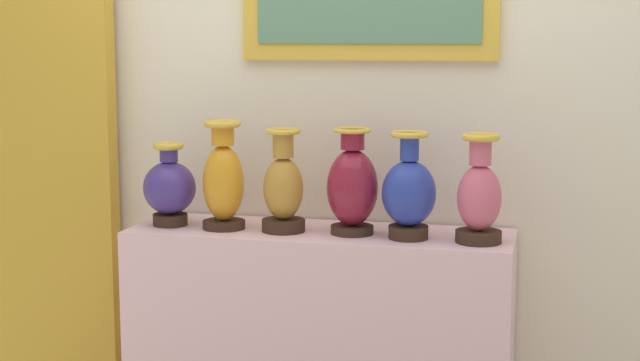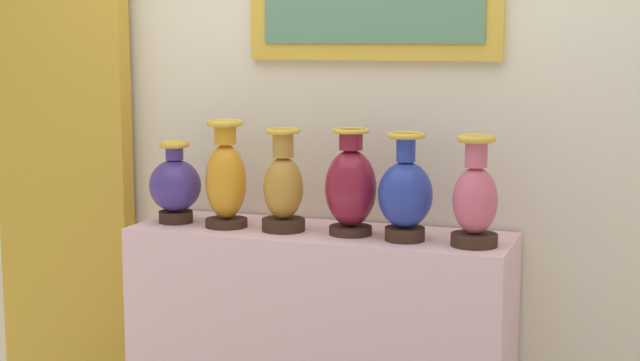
{
  "view_description": "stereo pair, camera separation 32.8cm",
  "coord_description": "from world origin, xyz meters",
  "px_view_note": "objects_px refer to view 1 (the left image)",
  "views": [
    {
      "loc": [
        0.79,
        -3.21,
        1.66
      ],
      "look_at": [
        0.0,
        0.0,
        1.17
      ],
      "focal_mm": 53.9,
      "sensor_mm": 36.0,
      "label": 1
    },
    {
      "loc": [
        1.1,
        -3.11,
        1.66
      ],
      "look_at": [
        0.0,
        0.0,
        1.17
      ],
      "focal_mm": 53.9,
      "sensor_mm": 36.0,
      "label": 2
    }
  ],
  "objects_px": {
    "vase_ochre": "(283,189)",
    "vase_rose": "(479,197)",
    "vase_amber": "(223,181)",
    "vase_cobalt": "(409,193)",
    "vase_burgundy": "(352,187)",
    "vase_indigo": "(170,188)"
  },
  "relations": [
    {
      "from": "vase_indigo",
      "to": "vase_rose",
      "type": "xyz_separation_m",
      "value": [
        1.1,
        -0.03,
        0.02
      ]
    },
    {
      "from": "vase_amber",
      "to": "vase_cobalt",
      "type": "xyz_separation_m",
      "value": [
        0.66,
        -0.01,
        -0.02
      ]
    },
    {
      "from": "vase_indigo",
      "to": "vase_cobalt",
      "type": "height_order",
      "value": "vase_cobalt"
    },
    {
      "from": "vase_burgundy",
      "to": "vase_cobalt",
      "type": "relative_size",
      "value": 1.01
    },
    {
      "from": "vase_ochre",
      "to": "vase_burgundy",
      "type": "xyz_separation_m",
      "value": [
        0.24,
        0.02,
        0.01
      ]
    },
    {
      "from": "vase_indigo",
      "to": "vase_burgundy",
      "type": "height_order",
      "value": "vase_burgundy"
    },
    {
      "from": "vase_amber",
      "to": "vase_rose",
      "type": "relative_size",
      "value": 1.06
    },
    {
      "from": "vase_indigo",
      "to": "vase_cobalt",
      "type": "bearing_deg",
      "value": -1.57
    },
    {
      "from": "vase_ochre",
      "to": "vase_amber",
      "type": "bearing_deg",
      "value": -179.02
    },
    {
      "from": "vase_ochre",
      "to": "vase_cobalt",
      "type": "bearing_deg",
      "value": -2.11
    },
    {
      "from": "vase_burgundy",
      "to": "vase_cobalt",
      "type": "xyz_separation_m",
      "value": [
        0.2,
        -0.03,
        -0.01
      ]
    },
    {
      "from": "vase_ochre",
      "to": "vase_rose",
      "type": "bearing_deg",
      "value": -1.97
    },
    {
      "from": "vase_rose",
      "to": "vase_ochre",
      "type": "bearing_deg",
      "value": 178.03
    },
    {
      "from": "vase_ochre",
      "to": "vase_burgundy",
      "type": "relative_size",
      "value": 0.98
    },
    {
      "from": "vase_amber",
      "to": "vase_burgundy",
      "type": "bearing_deg",
      "value": 2.43
    },
    {
      "from": "vase_amber",
      "to": "vase_cobalt",
      "type": "height_order",
      "value": "vase_amber"
    },
    {
      "from": "vase_burgundy",
      "to": "vase_cobalt",
      "type": "distance_m",
      "value": 0.2
    },
    {
      "from": "vase_amber",
      "to": "vase_cobalt",
      "type": "relative_size",
      "value": 1.06
    },
    {
      "from": "vase_indigo",
      "to": "vase_burgundy",
      "type": "relative_size",
      "value": 0.82
    },
    {
      "from": "vase_burgundy",
      "to": "vase_rose",
      "type": "height_order",
      "value": "vase_burgundy"
    },
    {
      "from": "vase_cobalt",
      "to": "vase_indigo",
      "type": "bearing_deg",
      "value": 178.43
    },
    {
      "from": "vase_cobalt",
      "to": "vase_rose",
      "type": "bearing_deg",
      "value": -1.7
    }
  ]
}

